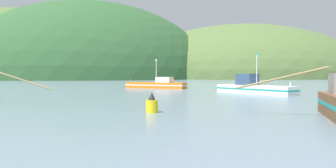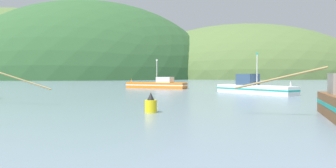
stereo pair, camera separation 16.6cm
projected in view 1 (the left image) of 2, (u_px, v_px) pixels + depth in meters
The scene contains 6 objects.
hill_far_left at pixel (245, 78), 194.76m from camera, with size 155.57×124.46×66.75m, color #516B38.
hill_mid_right at pixel (24, 78), 189.54m from camera, with size 189.23×151.39×82.05m, color #516B38.
hill_mid_left at pixel (92, 79), 166.84m from camera, with size 134.52×107.62×82.79m, color #2D562D.
fishing_boat_orange at pixel (157, 85), 53.07m from camera, with size 9.78×9.11×5.05m.
fishing_boat_white at pixel (253, 88), 38.59m from camera, with size 5.51×11.33×5.13m.
channel_buoy at pixel (152, 104), 19.50m from camera, with size 0.78×0.78×1.31m.
Camera 1 is at (-9.32, -3.94, 2.48)m, focal length 32.39 mm.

